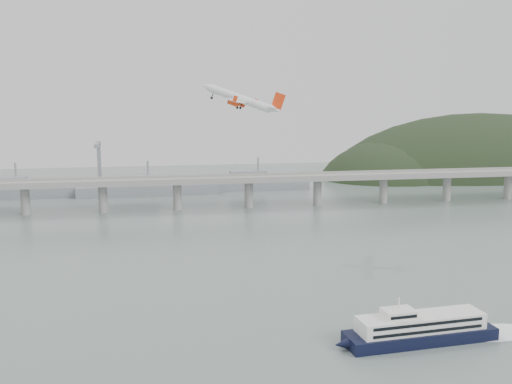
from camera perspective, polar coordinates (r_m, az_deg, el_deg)
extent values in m
plane|color=slate|center=(229.81, 2.39, -11.19)|extent=(900.00, 900.00, 0.00)
cube|color=gray|center=(416.95, -3.41, 1.13)|extent=(800.00, 22.00, 2.20)
cube|color=gray|center=(406.33, -3.25, 1.20)|extent=(800.00, 0.60, 1.80)
cube|color=gray|center=(426.98, -3.58, 1.60)|extent=(800.00, 0.60, 1.80)
cylinder|color=gray|center=(424.49, -21.12, -0.79)|extent=(6.00, 6.00, 21.00)
cylinder|color=gray|center=(417.48, -14.38, -0.60)|extent=(6.00, 6.00, 21.00)
cylinder|color=gray|center=(416.40, -7.50, -0.41)|extent=(6.00, 6.00, 21.00)
cylinder|color=gray|center=(421.30, -0.70, -0.21)|extent=(6.00, 6.00, 21.00)
cylinder|color=gray|center=(431.96, 5.87, -0.01)|extent=(6.00, 6.00, 21.00)
cylinder|color=gray|center=(447.99, 12.03, 0.17)|extent=(6.00, 6.00, 21.00)
cylinder|color=gray|center=(468.82, 17.72, 0.34)|extent=(6.00, 6.00, 21.00)
cylinder|color=gray|center=(493.86, 22.87, 0.49)|extent=(6.00, 6.00, 21.00)
ellipsoid|color=black|center=(633.38, 20.22, 0.01)|extent=(320.00, 150.00, 156.00)
ellipsoid|color=black|center=(581.63, 12.62, 0.16)|extent=(140.00, 110.00, 96.00)
cube|color=slate|center=(497.04, -21.80, -0.03)|extent=(95.67, 20.15, 8.00)
cube|color=slate|center=(497.92, -22.93, 0.85)|extent=(33.90, 15.02, 8.00)
cylinder|color=slate|center=(494.78, -21.92, 1.80)|extent=(1.60, 1.60, 14.00)
cube|color=slate|center=(481.12, -10.20, 0.21)|extent=(110.55, 21.43, 8.00)
cube|color=slate|center=(480.10, -11.54, 1.12)|extent=(39.01, 16.73, 8.00)
cylinder|color=slate|center=(478.79, -10.26, 2.10)|extent=(1.60, 1.60, 14.00)
cube|color=slate|center=(498.45, 0.20, 0.70)|extent=(85.00, 13.60, 8.00)
cube|color=slate|center=(495.86, -0.77, 1.58)|extent=(29.75, 11.90, 8.00)
cylinder|color=slate|center=(496.20, 0.20, 2.52)|extent=(1.60, 1.60, 14.00)
cube|color=slate|center=(515.38, -14.69, 2.47)|extent=(3.00, 3.00, 40.00)
cube|color=slate|center=(503.61, -14.87, 4.36)|extent=(3.00, 28.00, 3.00)
cube|color=black|center=(209.78, 15.35, -13.04)|extent=(51.95, 16.44, 4.09)
cone|color=black|center=(198.22, 8.20, -14.16)|extent=(5.43, 4.50, 4.09)
cube|color=white|center=(208.08, 15.41, -11.87)|extent=(43.63, 13.73, 5.11)
cube|color=black|center=(203.48, 16.17, -12.00)|extent=(38.73, 3.37, 1.02)
cube|color=black|center=(204.38, 16.13, -12.64)|extent=(38.73, 3.37, 1.02)
cube|color=black|center=(211.77, 14.72, -11.06)|extent=(38.73, 3.37, 1.02)
cube|color=black|center=(212.64, 14.69, -11.68)|extent=(38.73, 3.37, 1.02)
cube|color=white|center=(202.90, 13.42, -11.17)|extent=(10.78, 7.97, 2.66)
cube|color=black|center=(199.93, 13.92, -11.51)|extent=(9.18, 0.88, 1.02)
cylinder|color=white|center=(201.78, 13.46, -10.30)|extent=(0.55, 0.55, 4.09)
ellipsoid|color=white|center=(225.47, 21.80, -12.31)|extent=(30.55, 17.10, 0.20)
cylinder|color=white|center=(292.88, -1.57, 8.91)|extent=(29.42, 18.13, 13.91)
cone|color=white|center=(298.16, -4.77, 9.99)|extent=(6.82, 6.13, 5.34)
cone|color=white|center=(288.49, 1.85, 7.83)|extent=(7.64, 6.26, 5.69)
cube|color=white|center=(292.65, -1.44, 8.63)|extent=(20.40, 37.21, 4.06)
cube|color=white|center=(288.68, 1.69, 8.05)|extent=(8.63, 13.79, 2.08)
cube|color=#ED3810|center=(288.29, 2.15, 8.67)|extent=(6.78, 3.00, 8.55)
cylinder|color=#ED3810|center=(299.14, -1.52, 8.41)|extent=(5.90, 4.74, 4.00)
cylinder|color=black|center=(299.77, -1.93, 8.55)|extent=(2.18, 2.76, 2.59)
cube|color=white|center=(299.07, -1.45, 8.61)|extent=(2.95, 1.49, 2.19)
cylinder|color=#ED3810|center=(287.24, -2.18, 8.48)|extent=(5.90, 4.74, 4.00)
cylinder|color=black|center=(287.89, -2.62, 8.63)|extent=(2.18, 2.76, 2.59)
cube|color=white|center=(287.17, -2.11, 8.69)|extent=(2.95, 1.49, 2.19)
cylinder|color=black|center=(295.59, -1.42, 8.24)|extent=(1.35, 0.76, 2.70)
cylinder|color=black|center=(295.67, -1.49, 8.01)|extent=(1.63, 1.01, 1.59)
cylinder|color=black|center=(289.95, -1.73, 8.27)|extent=(1.35, 0.76, 2.70)
cylinder|color=black|center=(290.04, -1.80, 8.04)|extent=(1.63, 1.01, 1.59)
cylinder|color=black|center=(296.92, -4.17, 9.15)|extent=(1.35, 0.76, 2.70)
cylinder|color=black|center=(297.00, -4.25, 8.92)|extent=(1.63, 1.01, 1.59)
cube|color=#ED3810|center=(310.50, -0.03, 8.62)|extent=(2.48, 1.15, 3.14)
cube|color=#ED3810|center=(273.57, -1.99, 8.87)|extent=(2.48, 1.15, 3.14)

